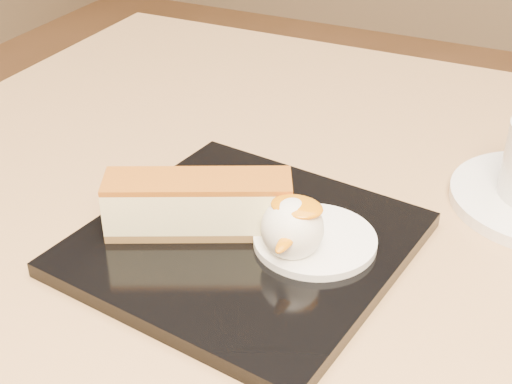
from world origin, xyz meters
The scene contains 7 objects.
table centered at (0.00, 0.00, 0.56)m, with size 0.80×0.80×0.72m.
dessert_plate centered at (-0.01, -0.04, 0.73)m, with size 0.22×0.22×0.01m, color black.
cheesecake centered at (-0.05, -0.05, 0.75)m, with size 0.14×0.09×0.04m.
cream_smear centered at (0.04, -0.03, 0.73)m, with size 0.09×0.09×0.01m, color white.
ice_cream_scoop centered at (0.03, -0.05, 0.75)m, with size 0.04×0.04×0.04m, color white.
mango_sauce centered at (0.03, -0.05, 0.77)m, with size 0.04×0.03×0.01m, color orange.
mint_sprig centered at (0.01, 0.00, 0.74)m, with size 0.03×0.02×0.00m.
Camera 1 is at (0.18, -0.43, 1.04)m, focal length 50.00 mm.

